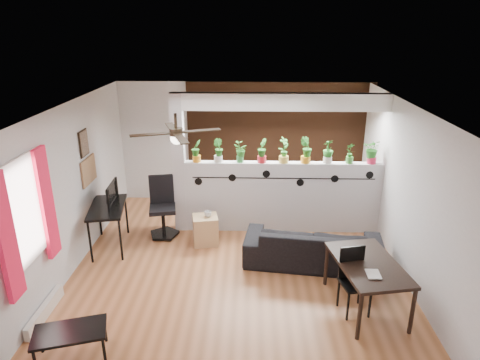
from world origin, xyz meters
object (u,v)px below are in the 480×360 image
at_px(potted_plant_7, 350,152).
at_px(potted_plant_4, 284,149).
at_px(dining_table, 368,267).
at_px(folding_chair, 353,274).
at_px(potted_plant_8, 373,151).
at_px(computer_desk, 107,210).
at_px(sofa, 313,246).
at_px(coffee_table, 70,334).
at_px(potted_plant_6, 328,151).
at_px(potted_plant_3, 262,150).
at_px(potted_plant_0, 196,150).
at_px(cup, 208,214).
at_px(ceiling_fan, 176,134).
at_px(potted_plant_1, 218,150).
at_px(office_chair, 163,211).
at_px(potted_plant_5, 306,150).
at_px(cube_shelf, 206,230).
at_px(potted_plant_2, 240,152).

bearing_deg(potted_plant_7, potted_plant_4, -180.00).
height_order(dining_table, folding_chair, folding_chair).
relative_size(potted_plant_4, potted_plant_8, 1.05).
height_order(potted_plant_4, computer_desk, potted_plant_4).
distance_m(sofa, dining_table, 1.33).
relative_size(potted_plant_8, coffee_table, 0.49).
xyz_separation_m(potted_plant_6, sofa, (-0.35, -1.20, -1.27)).
bearing_deg(dining_table, potted_plant_3, 120.77).
height_order(folding_chair, coffee_table, folding_chair).
height_order(potted_plant_8, dining_table, potted_plant_8).
bearing_deg(potted_plant_0, cup, -67.78).
xyz_separation_m(potted_plant_7, sofa, (-0.75, -1.20, -1.24)).
distance_m(potted_plant_7, folding_chair, 2.62).
bearing_deg(potted_plant_4, potted_plant_3, 180.00).
bearing_deg(potted_plant_7, dining_table, -94.33).
bearing_deg(coffee_table, folding_chair, 16.67).
distance_m(potted_plant_6, cup, 2.42).
xyz_separation_m(potted_plant_4, potted_plant_6, (0.79, 0.00, -0.02)).
bearing_deg(potted_plant_6, ceiling_fan, -143.02).
distance_m(ceiling_fan, coffee_table, 2.77).
bearing_deg(sofa, dining_table, 123.83).
bearing_deg(folding_chair, potted_plant_1, 129.92).
xyz_separation_m(potted_plant_1, cup, (-0.15, -0.59, -1.00)).
bearing_deg(cup, potted_plant_0, 112.22).
xyz_separation_m(potted_plant_6, office_chair, (-2.99, -0.27, -1.09)).
relative_size(potted_plant_5, dining_table, 0.33).
xyz_separation_m(potted_plant_5, sofa, (0.04, -1.20, -1.29)).
bearing_deg(coffee_table, potted_plant_6, 44.76).
bearing_deg(cube_shelf, potted_plant_7, 1.82).
bearing_deg(potted_plant_2, potted_plant_5, 0.00).
bearing_deg(computer_desk, potted_plant_4, 14.04).
height_order(ceiling_fan, sofa, ceiling_fan).
relative_size(computer_desk, dining_table, 0.83).
bearing_deg(potted_plant_6, potted_plant_2, -180.00).
xyz_separation_m(ceiling_fan, potted_plant_3, (1.21, 1.80, -0.73)).
distance_m(ceiling_fan, potted_plant_2, 2.12).
bearing_deg(potted_plant_5, cup, -161.16).
height_order(potted_plant_0, potted_plant_8, potted_plant_8).
bearing_deg(potted_plant_1, sofa, -36.50).
xyz_separation_m(ceiling_fan, cup, (0.26, 1.21, -1.74)).
xyz_separation_m(potted_plant_0, coffee_table, (-1.09, -3.43, -1.23)).
distance_m(sofa, cup, 1.89).
relative_size(potted_plant_1, potted_plant_8, 0.95).
bearing_deg(potted_plant_1, potted_plant_2, 0.00).
bearing_deg(potted_plant_8, coffee_table, -141.09).
xyz_separation_m(ceiling_fan, potted_plant_7, (2.79, 1.80, -0.76)).
distance_m(cup, coffee_table, 3.14).
bearing_deg(potted_plant_5, computer_desk, -167.52).
bearing_deg(ceiling_fan, cube_shelf, 80.07).
relative_size(potted_plant_1, cube_shelf, 0.82).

